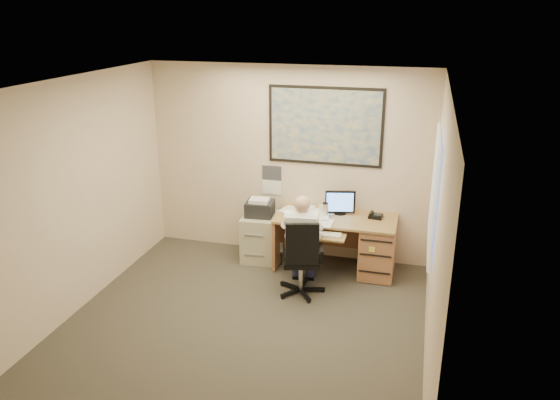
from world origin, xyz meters
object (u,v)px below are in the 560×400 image
(desk, at_px, (360,241))
(filing_cabinet, at_px, (260,233))
(person, at_px, (302,245))
(office_chair, at_px, (299,272))

(desk, height_order, filing_cabinet, desk)
(desk, xyz_separation_m, filing_cabinet, (-1.41, 0.02, -0.05))
(filing_cabinet, distance_m, person, 1.14)
(office_chair, bearing_deg, desk, 37.52)
(filing_cabinet, relative_size, office_chair, 0.89)
(desk, xyz_separation_m, office_chair, (-0.64, -0.85, -0.14))
(desk, distance_m, filing_cabinet, 1.41)
(filing_cabinet, xyz_separation_m, person, (0.78, -0.79, 0.25))
(desk, relative_size, filing_cabinet, 1.76)
(desk, distance_m, person, 1.02)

